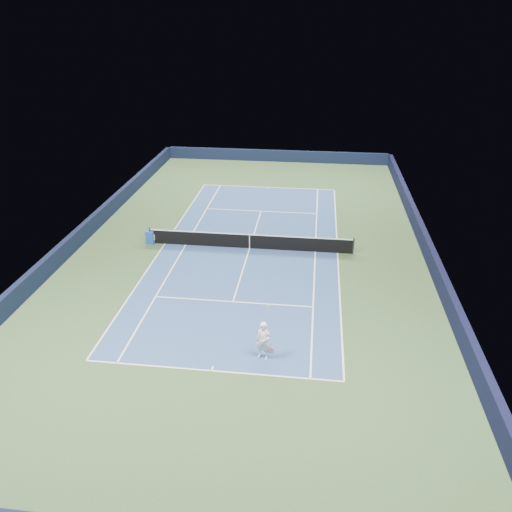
# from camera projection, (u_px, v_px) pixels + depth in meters

# --- Properties ---
(ground) EXTENTS (40.00, 40.00, 0.00)m
(ground) POSITION_uv_depth(u_px,v_px,m) (250.00, 248.00, 31.37)
(ground) COLOR #304B29
(ground) RESTS_ON ground
(wall_far) EXTENTS (22.00, 0.35, 1.10)m
(wall_far) POSITION_uv_depth(u_px,v_px,m) (277.00, 156.00, 48.70)
(wall_far) COLOR #101832
(wall_far) RESTS_ON ground
(wall_right) EXTENTS (0.35, 40.00, 1.10)m
(wall_right) POSITION_uv_depth(u_px,v_px,m) (428.00, 250.00, 29.94)
(wall_right) COLOR black
(wall_right) RESTS_ON ground
(wall_left) EXTENTS (0.35, 40.00, 1.10)m
(wall_left) POSITION_uv_depth(u_px,v_px,m) (84.00, 232.00, 32.30)
(wall_left) COLOR black
(wall_left) RESTS_ON ground
(court_surface) EXTENTS (10.97, 23.77, 0.01)m
(court_surface) POSITION_uv_depth(u_px,v_px,m) (250.00, 248.00, 31.37)
(court_surface) COLOR navy
(court_surface) RESTS_ON ground
(baseline_far) EXTENTS (10.97, 0.08, 0.00)m
(baseline_far) POSITION_uv_depth(u_px,v_px,m) (268.00, 187.00, 41.90)
(baseline_far) COLOR white
(baseline_far) RESTS_ON ground
(baseline_near) EXTENTS (10.97, 0.08, 0.00)m
(baseline_near) POSITION_uv_depth(u_px,v_px,m) (212.00, 371.00, 20.82)
(baseline_near) COLOR white
(baseline_near) RESTS_ON ground
(sideline_doubles_right) EXTENTS (0.08, 23.77, 0.00)m
(sideline_doubles_right) POSITION_uv_depth(u_px,v_px,m) (338.00, 253.00, 30.76)
(sideline_doubles_right) COLOR white
(sideline_doubles_right) RESTS_ON ground
(sideline_doubles_left) EXTENTS (0.08, 23.77, 0.00)m
(sideline_doubles_left) POSITION_uv_depth(u_px,v_px,m) (165.00, 244.00, 31.96)
(sideline_doubles_left) COLOR white
(sideline_doubles_left) RESTS_ON ground
(sideline_singles_right) EXTENTS (0.08, 23.77, 0.00)m
(sideline_singles_right) POSITION_uv_depth(u_px,v_px,m) (315.00, 252.00, 30.91)
(sideline_singles_right) COLOR white
(sideline_singles_right) RESTS_ON ground
(sideline_singles_left) EXTENTS (0.08, 23.77, 0.00)m
(sideline_singles_left) POSITION_uv_depth(u_px,v_px,m) (186.00, 245.00, 31.81)
(sideline_singles_left) COLOR white
(sideline_singles_left) RESTS_ON ground
(service_line_far) EXTENTS (8.23, 0.08, 0.00)m
(service_line_far) POSITION_uv_depth(u_px,v_px,m) (261.00, 211.00, 37.04)
(service_line_far) COLOR white
(service_line_far) RESTS_ON ground
(service_line_near) EXTENTS (8.23, 0.08, 0.00)m
(service_line_near) POSITION_uv_depth(u_px,v_px,m) (233.00, 302.00, 25.69)
(service_line_near) COLOR white
(service_line_near) RESTS_ON ground
(center_service_line) EXTENTS (0.08, 12.80, 0.00)m
(center_service_line) POSITION_uv_depth(u_px,v_px,m) (250.00, 248.00, 31.36)
(center_service_line) COLOR white
(center_service_line) RESTS_ON ground
(center_mark_far) EXTENTS (0.08, 0.30, 0.00)m
(center_mark_far) POSITION_uv_depth(u_px,v_px,m) (268.00, 188.00, 41.77)
(center_mark_far) COLOR white
(center_mark_far) RESTS_ON ground
(center_mark_near) EXTENTS (0.08, 0.30, 0.00)m
(center_mark_near) POSITION_uv_depth(u_px,v_px,m) (212.00, 368.00, 20.95)
(center_mark_near) COLOR white
(center_mark_near) RESTS_ON ground
(tennis_net) EXTENTS (12.90, 0.10, 1.07)m
(tennis_net) POSITION_uv_depth(u_px,v_px,m) (250.00, 241.00, 31.14)
(tennis_net) COLOR black
(tennis_net) RESTS_ON ground
(sponsor_cube) EXTENTS (0.59, 0.51, 0.85)m
(sponsor_cube) POSITION_uv_depth(u_px,v_px,m) (151.00, 237.00, 31.91)
(sponsor_cube) COLOR #1D46B0
(sponsor_cube) RESTS_ON ground
(tennis_player) EXTENTS (0.84, 1.31, 2.05)m
(tennis_player) POSITION_uv_depth(u_px,v_px,m) (264.00, 341.00, 21.21)
(tennis_player) COLOR white
(tennis_player) RESTS_ON ground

